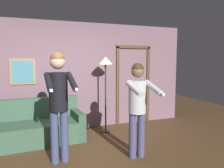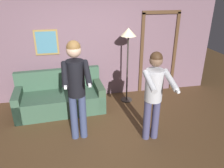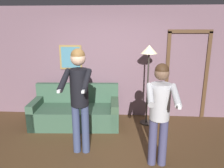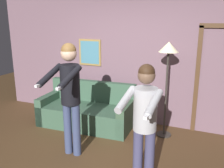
% 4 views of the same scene
% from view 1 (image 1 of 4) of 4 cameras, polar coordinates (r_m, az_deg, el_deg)
% --- Properties ---
extents(ground_plane, '(12.00, 12.00, 0.00)m').
position_cam_1_polar(ground_plane, '(3.79, -7.17, -20.16)').
color(ground_plane, '#513720').
extents(back_wall_assembly, '(6.40, 0.10, 2.60)m').
position_cam_1_polar(back_wall_assembly, '(5.36, -12.15, 1.93)').
color(back_wall_assembly, '#6E525E').
rests_on(back_wall_assembly, ground_plane).
extents(couch, '(1.95, 0.96, 0.87)m').
position_cam_1_polar(couch, '(4.87, -19.32, -10.96)').
color(couch, '#375741').
rests_on(couch, ground_plane).
extents(torchiere_lamp, '(0.35, 0.35, 1.77)m').
position_cam_1_polar(torchiere_lamp, '(5.08, -1.71, 4.06)').
color(torchiere_lamp, '#332D28').
rests_on(torchiere_lamp, ground_plane).
extents(person_standing_left, '(0.44, 0.74, 1.82)m').
position_cam_1_polar(person_standing_left, '(3.60, -13.78, -2.99)').
color(person_standing_left, '#394468').
rests_on(person_standing_left, ground_plane).
extents(person_standing_right, '(0.45, 0.70, 1.64)m').
position_cam_1_polar(person_standing_right, '(3.73, 6.74, -4.57)').
color(person_standing_right, '#414164').
rests_on(person_standing_right, ground_plane).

